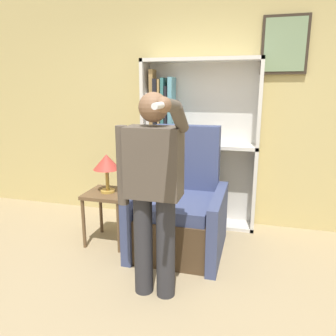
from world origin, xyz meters
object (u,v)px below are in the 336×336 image
Objects in this scene: armchair at (180,213)px; side_table at (108,201)px; bookcase at (183,149)px; table_lamp at (107,164)px; person_standing at (153,186)px.

side_table is at bearing -173.72° from armchair.
bookcase is 3.46× the size of side_table.
armchair is 3.08× the size of table_lamp.
person_standing is (-0.02, -0.85, 0.54)m from armchair.
side_table is (-0.64, -0.78, -0.45)m from bookcase.
side_table is at bearing -129.62° from bookcase.
person_standing is 3.96× the size of table_lamp.
armchair is at bearing 6.28° from side_table.
bookcase reaches higher than person_standing.
bookcase is 1.54m from person_standing.
person_standing is 2.84× the size of side_table.
bookcase is at bearing 50.38° from table_lamp.
bookcase is 4.82× the size of table_lamp.
armchair reaches higher than side_table.
table_lamp is (-0.64, -0.78, -0.04)m from bookcase.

